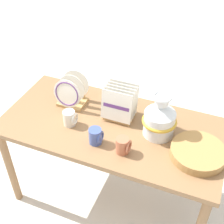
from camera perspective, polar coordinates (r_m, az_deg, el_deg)
The scene contains 9 objects.
ground_plane at distance 2.57m, azimuth 0.00°, elevation -14.82°, with size 14.00×14.00×0.00m, color silver.
display_table at distance 2.08m, azimuth 0.00°, elevation -4.30°, with size 1.45×0.70×0.74m.
ceramic_vase at distance 1.90m, azimuth 8.72°, elevation -1.14°, with size 0.21×0.21×0.30m.
dish_rack_round_plates at distance 2.15m, azimuth -7.48°, elevation 3.24°, with size 0.20×0.17×0.22m.
dish_rack_square_plates at distance 2.02m, azimuth 1.43°, elevation 1.23°, with size 0.20×0.17×0.23m.
wicker_charger_stack at distance 1.87m, azimuth 15.46°, elevation -7.18°, with size 0.32×0.32×0.05m.
mug_cream_glaze at distance 2.01m, azimuth -7.70°, elevation -1.12°, with size 0.09×0.08×0.10m.
mug_cobalt_glaze at distance 1.87m, azimuth -2.94°, elevation -4.45°, with size 0.09×0.08×0.10m.
mug_terracotta_glaze at distance 1.81m, azimuth 2.06°, elevation -6.14°, with size 0.09×0.08×0.10m.
Camera 1 is at (0.56, -1.39, 2.09)m, focal length 50.00 mm.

